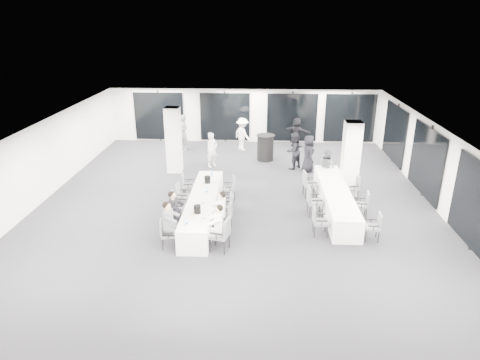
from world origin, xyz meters
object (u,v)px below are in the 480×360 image
object	(u,v)px
chair_main_left_mid	(176,205)
standing_guest_b	(293,148)
banquet_table_main	(203,207)
cocktail_table	(265,147)
standing_guest_c	(242,132)
chair_main_left_far	(186,184)
chair_main_left_near	(166,232)
chair_main_right_mid	(227,207)
standing_guest_e	(308,151)
standing_guest_g	(183,130)
chair_main_right_fourth	(229,197)
chair_main_left_fourth	(181,194)
chair_side_right_near	(375,225)
standing_guest_f	(297,130)
chair_side_left_far	(308,182)
standing_guest_h	(327,164)
chair_side_left_mid	(313,200)
chair_main_right_near	(222,233)
chair_main_right_far	(231,186)
banquet_table_side	(335,199)
ice_bucket_far	(207,180)
chair_main_left_second	(171,218)
chair_side_right_far	(354,186)
chair_main_right_second	(225,217)
standing_guest_a	(212,148)

from	to	relation	value
chair_main_left_mid	standing_guest_b	xyz separation A→B (m)	(4.16, 5.37, 0.34)
banquet_table_main	cocktail_table	size ratio (longest dim) A/B	4.17
standing_guest_c	chair_main_left_far	bearing A→B (deg)	121.34
banquet_table_main	chair_main_left_mid	distance (m)	0.91
cocktail_table	chair_main_left_near	xyz separation A→B (m)	(-2.94, -8.22, -0.12)
chair_main_right_mid	standing_guest_e	size ratio (longest dim) A/B	0.57
chair_main_left_far	standing_guest_g	distance (m)	6.10
chair_main_right_fourth	chair_main_left_fourth	bearing A→B (deg)	87.81
chair_side_right_near	standing_guest_f	xyz separation A→B (m)	(-1.61, 9.74, 0.36)
chair_side_left_far	standing_guest_h	bearing A→B (deg)	138.42
standing_guest_h	chair_side_left_mid	bearing A→B (deg)	134.32
chair_main_right_mid	chair_main_right_fourth	xyz separation A→B (m)	(-0.01, 0.99, -0.06)
chair_main_left_far	chair_main_right_near	distance (m)	4.18
chair_main_left_near	chair_main_left_fourth	distance (m)	2.67
chair_side_left_mid	standing_guest_c	size ratio (longest dim) A/B	0.54
chair_main_left_far	standing_guest_c	size ratio (longest dim) A/B	0.49
chair_main_right_far	chair_main_left_fourth	bearing A→B (deg)	104.82
banquet_table_side	chair_main_right_near	xyz separation A→B (m)	(-3.67, -3.00, 0.21)
chair_main_left_far	ice_bucket_far	size ratio (longest dim) A/B	3.64
chair_main_left_second	chair_side_right_far	distance (m)	6.89
chair_main_right_second	ice_bucket_far	distance (m)	2.59
cocktail_table	chair_main_left_far	size ratio (longest dim) A/B	1.32
chair_side_right_far	standing_guest_c	xyz separation A→B (m)	(-4.34, 5.90, 0.42)
banquet_table_main	chair_main_left_fourth	world-z (taller)	chair_main_left_fourth
chair_main_left_mid	chair_main_left_fourth	world-z (taller)	chair_main_left_mid
standing_guest_a	standing_guest_b	world-z (taller)	standing_guest_b
chair_side_right_far	chair_main_left_near	bearing A→B (deg)	112.43
chair_side_right_near	ice_bucket_far	xyz separation A→B (m)	(-5.32, 2.54, 0.38)
chair_main_right_near	ice_bucket_far	xyz separation A→B (m)	(-0.83, 3.40, 0.29)
chair_side_left_far	standing_guest_f	size ratio (longest dim) A/B	0.57
chair_main_right_fourth	chair_side_right_near	xyz separation A→B (m)	(4.50, -1.82, -0.03)
chair_main_left_far	chair_main_right_fourth	xyz separation A→B (m)	(1.66, -1.15, 0.01)
chair_main_right_second	standing_guest_e	world-z (taller)	standing_guest_e
banquet_table_main	chair_main_right_far	world-z (taller)	chair_main_right_far
chair_main_right_far	chair_side_right_near	bearing A→B (deg)	-136.82
chair_main_right_mid	chair_side_right_far	world-z (taller)	chair_main_right_mid
chair_main_left_near	chair_side_right_far	world-z (taller)	chair_side_right_far
chair_main_left_second	chair_main_right_second	distance (m)	1.68
chair_main_right_near	chair_side_left_mid	size ratio (longest dim) A/B	1.03
standing_guest_f	standing_guest_b	bearing A→B (deg)	116.61
standing_guest_e	chair_side_right_near	bearing A→B (deg)	-176.85
chair_side_left_mid	banquet_table_side	bearing A→B (deg)	115.84
chair_main_left_far	standing_guest_a	xyz separation A→B (m)	(0.57, 3.47, 0.36)
standing_guest_e	ice_bucket_far	xyz separation A→B (m)	(-3.93, -3.47, -0.03)
chair_main_left_near	chair_main_left_fourth	size ratio (longest dim) A/B	0.91
cocktail_table	chair_main_left_far	distance (m)	5.39
chair_main_left_mid	chair_main_right_near	xyz separation A→B (m)	(1.68, -1.83, -0.00)
chair_main_right_far	standing_guest_b	bearing A→B (deg)	-50.05
chair_main_left_second	chair_side_right_near	xyz separation A→B (m)	(6.16, -0.06, -0.06)
banquet_table_main	chair_main_right_mid	world-z (taller)	chair_main_right_mid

